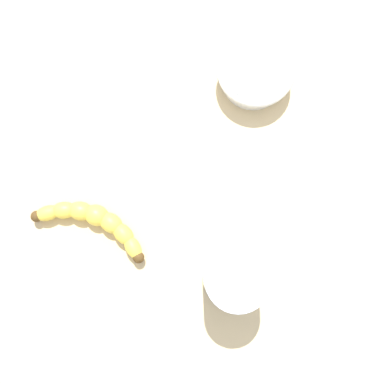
{
  "coord_description": "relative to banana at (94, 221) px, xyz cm",
  "views": [
    {
      "loc": [
        -14.36,
        -3.19,
        76.13
      ],
      "look_at": [
        -1.39,
        -3.13,
        5.0
      ],
      "focal_mm": 41.09,
      "sensor_mm": 36.0,
      "label": 1
    }
  ],
  "objects": [
    {
      "name": "smoothie_glass",
      "position": [
        -9.07,
        -22.31,
        4.51
      ],
      "size": [
        9.07,
        9.07,
        12.78
      ],
      "color": "silver",
      "rests_on": "wooden_tabletop"
    },
    {
      "name": "ceramic_bowl",
      "position": [
        25.41,
        -26.68,
        1.1
      ],
      "size": [
        13.19,
        13.19,
        4.74
      ],
      "color": "white",
      "rests_on": "wooden_tabletop"
    },
    {
      "name": "wooden_tabletop",
      "position": [
        6.31,
        -12.91,
        -3.24
      ],
      "size": [
        120.0,
        120.0,
        3.0
      ],
      "primitive_type": "cube",
      "color": "#D5BB8B",
      "rests_on": "ground"
    },
    {
      "name": "banana",
      "position": [
        0.0,
        0.0,
        0.0
      ],
      "size": [
        10.33,
        19.0,
        3.49
      ],
      "rotation": [
        0.0,
        0.0,
        1.2
      ],
      "color": "yellow",
      "rests_on": "wooden_tabletop"
    }
  ]
}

